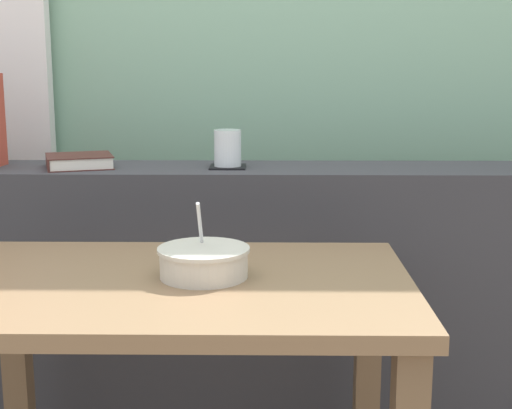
% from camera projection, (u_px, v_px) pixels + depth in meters
% --- Properties ---
extents(dark_console_ledge, '(2.80, 0.28, 0.86)m').
position_uv_depth(dark_console_ledge, '(224.00, 312.00, 2.19)').
color(dark_console_ledge, '#38383D').
rests_on(dark_console_ledge, ground).
extents(breakfast_table, '(0.97, 0.63, 0.72)m').
position_uv_depth(breakfast_table, '(178.00, 339.00, 1.57)').
color(breakfast_table, brown).
rests_on(breakfast_table, ground).
extents(coaster_square, '(0.10, 0.10, 0.00)m').
position_uv_depth(coaster_square, '(228.00, 167.00, 2.10)').
color(coaster_square, black).
rests_on(coaster_square, dark_console_ledge).
extents(juice_glass, '(0.08, 0.08, 0.10)m').
position_uv_depth(juice_glass, '(228.00, 149.00, 2.09)').
color(juice_glass, white).
rests_on(juice_glass, coaster_square).
extents(closed_book, '(0.22, 0.21, 0.04)m').
position_uv_depth(closed_book, '(79.00, 161.00, 2.10)').
color(closed_book, '#47231E').
rests_on(closed_book, dark_console_ledge).
extents(soup_bowl, '(0.19, 0.19, 0.16)m').
position_uv_depth(soup_bowl, '(204.00, 262.00, 1.55)').
color(soup_bowl, beige).
rests_on(soup_bowl, breakfast_table).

